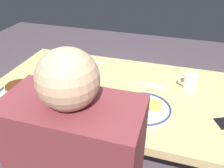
# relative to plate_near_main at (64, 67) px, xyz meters

# --- Properties ---
(dining_table) EXTENTS (1.49, 0.78, 0.74)m
(dining_table) POSITION_rel_plate_near_main_xyz_m (-0.43, 0.14, -0.09)
(dining_table) COLOR tan
(dining_table) RESTS_ON ground_plane
(plate_near_main) EXTENTS (0.22, 0.22, 0.04)m
(plate_near_main) POSITION_rel_plate_near_main_xyz_m (0.00, 0.00, 0.00)
(plate_near_main) COLOR silver
(plate_near_main) RESTS_ON dining_table
(plate_center_pancakes) EXTENTS (0.27, 0.27, 0.05)m
(plate_center_pancakes) POSITION_rel_plate_near_main_xyz_m (-0.59, 0.29, 0.00)
(plate_center_pancakes) COLOR silver
(plate_center_pancakes) RESTS_ON dining_table
(plate_far_companion) EXTENTS (0.24, 0.24, 0.06)m
(plate_far_companion) POSITION_rel_plate_near_main_xyz_m (0.08, 0.35, 0.01)
(plate_far_companion) COLOR white
(plate_far_companion) RESTS_ON dining_table
(coffee_mug) EXTENTS (0.11, 0.08, 0.09)m
(coffee_mug) POSITION_rel_plate_near_main_xyz_m (-0.80, 0.00, 0.03)
(coffee_mug) COLOR white
(coffee_mug) RESTS_ON dining_table
(fork_near) EXTENTS (0.19, 0.02, 0.01)m
(fork_near) POSITION_rel_plate_near_main_xyz_m (-0.59, 0.05, -0.01)
(fork_near) COLOR silver
(fork_near) RESTS_ON dining_table
(fork_far) EXTENTS (0.19, 0.07, 0.01)m
(fork_far) POSITION_rel_plate_near_main_xyz_m (-0.15, -0.13, -0.01)
(fork_far) COLOR silver
(fork_far) RESTS_ON dining_table
(tea_spoon) EXTENTS (0.18, 0.07, 0.01)m
(tea_spoon) POSITION_rel_plate_near_main_xyz_m (-0.16, 0.17, -0.01)
(tea_spoon) COLOR silver
(tea_spoon) RESTS_ON dining_table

